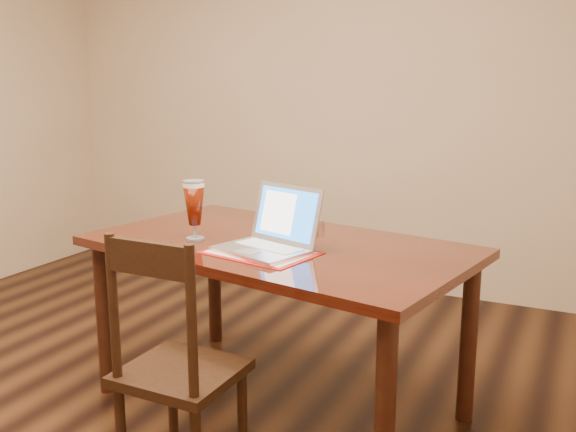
% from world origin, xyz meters
% --- Properties ---
extents(dining_table, '(1.79, 1.22, 1.04)m').
position_xyz_m(dining_table, '(0.48, 0.62, 0.69)').
color(dining_table, '#471309').
rests_on(dining_table, ground).
extents(dining_chair, '(0.41, 0.39, 0.96)m').
position_xyz_m(dining_chair, '(0.41, -0.04, 0.45)').
color(dining_chair, black).
rests_on(dining_chair, ground).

